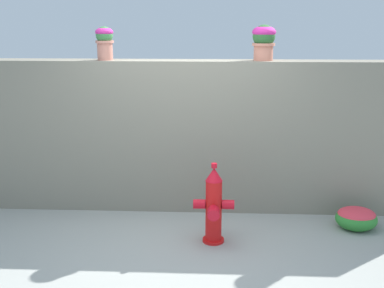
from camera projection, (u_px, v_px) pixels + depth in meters
The scene contains 6 objects.
ground_plane at pixel (176, 253), 5.06m from camera, with size 24.00×24.00×0.00m, color #979993.
stone_wall at pixel (183, 136), 6.07m from camera, with size 6.74×0.37×1.87m, color gray.
potted_plant_1 at pixel (105, 40), 5.79m from camera, with size 0.21×0.21×0.39m.
potted_plant_2 at pixel (264, 39), 5.73m from camera, with size 0.28×0.28×0.41m.
fire_hydrant at pixel (214, 207), 5.22m from camera, with size 0.44×0.35×0.89m.
flower_bush_left at pixel (356, 217), 5.63m from camera, with size 0.47×0.43×0.26m.
Camera 1 is at (0.40, -4.60, 2.36)m, focal length 45.82 mm.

